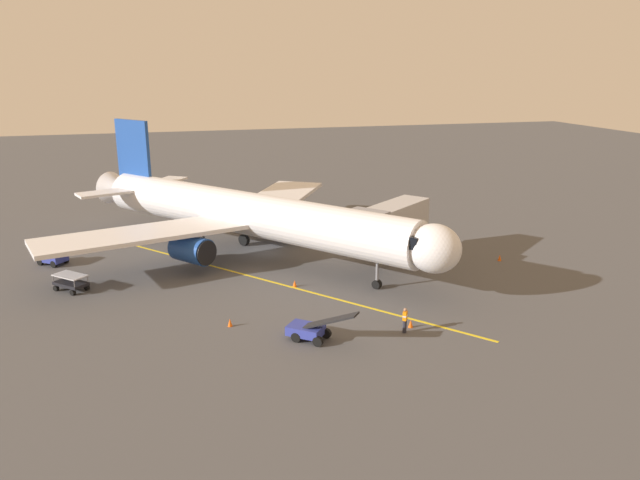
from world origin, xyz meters
The scene contains 12 objects.
ground_plane centered at (0.00, 0.00, 0.00)m, with size 220.00×220.00×0.00m, color #4C4C4F.
apron_lead_in_line centered at (1.41, 7.30, 0.01)m, with size 0.24×40.00×0.01m, color yellow.
airplane centered at (1.58, 1.08, 4.00)m, with size 31.85×34.20×11.50m.
jet_bridge centered at (-9.63, 6.60, 3.76)m, with size 10.15×8.73×5.40m.
ground_crew_marshaller centered at (-5.84, 20.06, 0.89)m, with size 0.44×0.47×1.71m.
baggage_cart_near_nose centered at (15.98, 6.01, 0.66)m, with size 2.83×2.83×1.27m.
tug_portside centered at (18.28, -1.35, 0.70)m, with size 2.73×2.62×1.50m.
belt_loader_starboard_side centered at (0.38, 19.46, 0.71)m, with size 4.28×3.86×2.32m.
safety_cone_nose_left centered at (5.01, 16.05, 0.28)m, with size 0.32×0.32×0.55m, color #F2590F.
safety_cone_nose_right centered at (-6.56, 19.40, 0.28)m, with size 0.32×0.32×0.55m, color #F2590F.
safety_cone_wing_port centered at (-19.98, 8.20, 0.28)m, with size 0.32×0.32×0.55m, color #F2590F.
safety_cone_wing_starboard centered at (-0.88, 9.80, 0.28)m, with size 0.32×0.32×0.55m, color #F2590F.
Camera 1 is at (9.24, 54.06, 16.89)m, focal length 34.44 mm.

